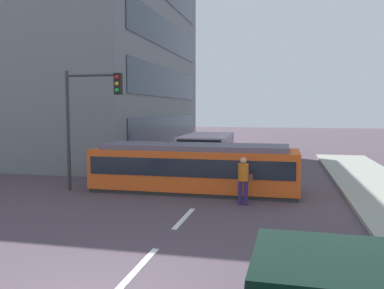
{
  "coord_description": "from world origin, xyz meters",
  "views": [
    {
      "loc": [
        2.92,
        -5.72,
        3.32
      ],
      "look_at": [
        -0.69,
        10.08,
        1.91
      ],
      "focal_mm": 37.72,
      "sensor_mm": 36.0,
      "label": 1
    }
  ],
  "objects_px": {
    "streetcar_tram": "(195,167)",
    "pedestrian_crossing": "(243,178)",
    "parked_sedan_far": "(153,150)",
    "parked_sedan_mid": "(126,161)",
    "city_bus": "(207,149)",
    "traffic_light_mast": "(89,108)"
  },
  "relations": [
    {
      "from": "city_bus",
      "to": "traffic_light_mast",
      "type": "distance_m",
      "value": 8.61
    },
    {
      "from": "parked_sedan_mid",
      "to": "traffic_light_mast",
      "type": "relative_size",
      "value": 0.94
    },
    {
      "from": "parked_sedan_far",
      "to": "parked_sedan_mid",
      "type": "bearing_deg",
      "value": -86.23
    },
    {
      "from": "pedestrian_crossing",
      "to": "parked_sedan_mid",
      "type": "height_order",
      "value": "pedestrian_crossing"
    },
    {
      "from": "pedestrian_crossing",
      "to": "streetcar_tram",
      "type": "bearing_deg",
      "value": 137.59
    },
    {
      "from": "streetcar_tram",
      "to": "parked_sedan_far",
      "type": "xyz_separation_m",
      "value": [
        -4.94,
        9.5,
        -0.36
      ]
    },
    {
      "from": "city_bus",
      "to": "parked_sedan_mid",
      "type": "height_order",
      "value": "city_bus"
    },
    {
      "from": "streetcar_tram",
      "to": "parked_sedan_far",
      "type": "relative_size",
      "value": 1.96
    },
    {
      "from": "streetcar_tram",
      "to": "parked_sedan_far",
      "type": "distance_m",
      "value": 10.72
    },
    {
      "from": "pedestrian_crossing",
      "to": "parked_sedan_mid",
      "type": "bearing_deg",
      "value": 138.6
    },
    {
      "from": "parked_sedan_mid",
      "to": "parked_sedan_far",
      "type": "height_order",
      "value": "same"
    },
    {
      "from": "city_bus",
      "to": "traffic_light_mast",
      "type": "height_order",
      "value": "traffic_light_mast"
    },
    {
      "from": "city_bus",
      "to": "parked_sedan_mid",
      "type": "bearing_deg",
      "value": -146.19
    },
    {
      "from": "city_bus",
      "to": "pedestrian_crossing",
      "type": "relative_size",
      "value": 3.33
    },
    {
      "from": "streetcar_tram",
      "to": "city_bus",
      "type": "relative_size",
      "value": 1.49
    },
    {
      "from": "pedestrian_crossing",
      "to": "parked_sedan_far",
      "type": "xyz_separation_m",
      "value": [
        -7.11,
        11.49,
        -0.32
      ]
    },
    {
      "from": "parked_sedan_mid",
      "to": "parked_sedan_far",
      "type": "distance_m",
      "value": 5.55
    },
    {
      "from": "pedestrian_crossing",
      "to": "traffic_light_mast",
      "type": "relative_size",
      "value": 0.34
    },
    {
      "from": "streetcar_tram",
      "to": "pedestrian_crossing",
      "type": "distance_m",
      "value": 2.94
    },
    {
      "from": "streetcar_tram",
      "to": "city_bus",
      "type": "distance_m",
      "value": 6.59
    },
    {
      "from": "streetcar_tram",
      "to": "pedestrian_crossing",
      "type": "relative_size",
      "value": 4.95
    },
    {
      "from": "streetcar_tram",
      "to": "parked_sedan_mid",
      "type": "height_order",
      "value": "streetcar_tram"
    }
  ]
}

